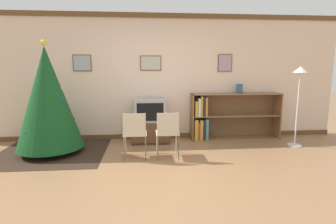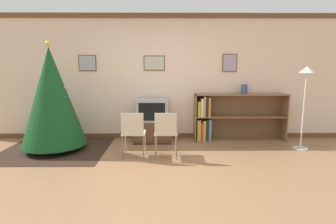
{
  "view_description": "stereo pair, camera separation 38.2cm",
  "coord_description": "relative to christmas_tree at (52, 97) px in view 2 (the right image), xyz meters",
  "views": [
    {
      "loc": [
        -0.17,
        -3.6,
        1.57
      ],
      "look_at": [
        0.25,
        1.18,
        0.75
      ],
      "focal_mm": 28.0,
      "sensor_mm": 36.0,
      "label": 1
    },
    {
      "loc": [
        0.21,
        -3.62,
        1.57
      ],
      "look_at": [
        0.25,
        1.18,
        0.75
      ],
      "focal_mm": 28.0,
      "sensor_mm": 36.0,
      "label": 2
    }
  ],
  "objects": [
    {
      "name": "area_rug",
      "position": [
        -0.0,
        -0.0,
        -1.02
      ],
      "size": [
        1.98,
        1.81,
        0.01
      ],
      "color": "#332319",
      "rests_on": "ground_plane"
    },
    {
      "name": "christmas_tree",
      "position": [
        0.0,
        0.0,
        0.0
      ],
      "size": [
        1.18,
        1.18,
        2.04
      ],
      "color": "maroon",
      "rests_on": "area_rug"
    },
    {
      "name": "vase",
      "position": [
        3.82,
        0.72,
        0.09
      ],
      "size": [
        0.13,
        0.13,
        0.21
      ],
      "color": "#335684",
      "rests_on": "bookshelf"
    },
    {
      "name": "wall_back",
      "position": [
        1.92,
        0.91,
        0.33
      ],
      "size": [
        8.31,
        0.11,
        2.7
      ],
      "color": "beige",
      "rests_on": "ground_plane"
    },
    {
      "name": "standing_lamp",
      "position": [
        4.76,
        0.0,
        0.2
      ],
      "size": [
        0.28,
        0.28,
        1.59
      ],
      "color": "silver",
      "rests_on": "ground_plane"
    },
    {
      "name": "folding_chair_right",
      "position": [
        2.13,
        -0.48,
        -0.55
      ],
      "size": [
        0.4,
        0.4,
        0.82
      ],
      "color": "beige",
      "rests_on": "ground_plane"
    },
    {
      "name": "folding_chair_left",
      "position": [
        1.57,
        -0.48,
        -0.55
      ],
      "size": [
        0.4,
        0.4,
        0.82
      ],
      "color": "beige",
      "rests_on": "ground_plane"
    },
    {
      "name": "ground_plane",
      "position": [
        1.92,
        -1.27,
        -1.02
      ],
      "size": [
        24.0,
        24.0,
        0.0
      ],
      "primitive_type": "plane",
      "color": "#936B47"
    },
    {
      "name": "tv_console",
      "position": [
        1.85,
        0.56,
        -0.8
      ],
      "size": [
        0.8,
        0.55,
        0.46
      ],
      "color": "#412A1A",
      "rests_on": "ground_plane"
    },
    {
      "name": "television",
      "position": [
        1.85,
        0.56,
        -0.34
      ],
      "size": [
        0.65,
        0.5,
        0.46
      ],
      "color": "#9E9E99",
      "rests_on": "tv_console"
    },
    {
      "name": "bookshelf",
      "position": [
        3.42,
        0.68,
        -0.54
      ],
      "size": [
        1.96,
        0.36,
        1.01
      ],
      "color": "olive",
      "rests_on": "ground_plane"
    }
  ]
}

